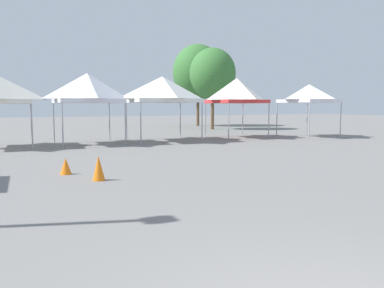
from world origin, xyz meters
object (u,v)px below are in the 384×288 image
canopy_tent_center (162,89)px  canopy_tent_right_of_center (237,91)px  traffic_cone_near_barrier (99,168)px  tree_behind_tents_left (198,72)px  canopy_tent_behind_center (87,88)px  traffic_cone_lot_center (66,166)px  tree_behind_tents_center (213,74)px  canopy_tent_behind_left (309,94)px

canopy_tent_center → canopy_tent_right_of_center: canopy_tent_right_of_center is taller
traffic_cone_near_barrier → tree_behind_tents_left: bearing=58.0°
canopy_tent_center → canopy_tent_right_of_center: size_ratio=1.02×
canopy_tent_behind_center → traffic_cone_near_barrier: (-1.54, -9.73, -2.50)m
canopy_tent_right_of_center → tree_behind_tents_left: 14.25m
canopy_tent_right_of_center → traffic_cone_lot_center: 14.28m
canopy_tent_right_of_center → tree_behind_tents_center: (2.67, 7.88, 1.74)m
canopy_tent_behind_center → traffic_cone_lot_center: (-2.19, -8.46, -2.59)m
canopy_tent_center → canopy_tent_behind_left: 9.31m
canopy_tent_right_of_center → traffic_cone_near_barrier: bearing=-136.7°
canopy_tent_right_of_center → tree_behind_tents_center: size_ratio=0.54×
tree_behind_tents_center → traffic_cone_near_barrier: (-13.13, -17.73, -4.27)m
canopy_tent_center → tree_behind_tents_center: tree_behind_tents_center is taller
tree_behind_tents_left → canopy_tent_right_of_center: bearing=-107.0°
tree_behind_tents_left → traffic_cone_lot_center: tree_behind_tents_left is taller
canopy_tent_center → tree_behind_tents_left: 16.52m
canopy_tent_center → canopy_tent_right_of_center: 4.92m
canopy_tent_behind_left → traffic_cone_near_barrier: (-14.74, -8.27, -2.38)m
tree_behind_tents_center → tree_behind_tents_left: bearing=75.5°
tree_behind_tents_center → traffic_cone_near_barrier: 22.47m
traffic_cone_near_barrier → tree_behind_tents_center: bearing=53.5°
canopy_tent_right_of_center → canopy_tent_behind_left: bearing=-20.3°
canopy_tent_center → tree_behind_tents_left: size_ratio=0.47×
canopy_tent_center → canopy_tent_right_of_center: bearing=2.1°
canopy_tent_behind_left → tree_behind_tents_center: 9.78m
canopy_tent_right_of_center → tree_behind_tents_center: 8.50m
canopy_tent_behind_left → tree_behind_tents_center: tree_behind_tents_center is taller
canopy_tent_behind_left → tree_behind_tents_center: size_ratio=0.49×
traffic_cone_lot_center → canopy_tent_center: bearing=53.6°
tree_behind_tents_center → traffic_cone_lot_center: size_ratio=14.59×
tree_behind_tents_left → canopy_tent_behind_center: bearing=-133.9°
canopy_tent_behind_center → traffic_cone_lot_center: canopy_tent_behind_center is taller
traffic_cone_near_barrier → canopy_tent_behind_center: bearing=81.0°
traffic_cone_lot_center → traffic_cone_near_barrier: bearing=-62.9°
tree_behind_tents_left → tree_behind_tents_center: tree_behind_tents_left is taller
canopy_tent_behind_center → tree_behind_tents_left: bearing=46.1°
canopy_tent_behind_center → canopy_tent_behind_left: canopy_tent_behind_center is taller
canopy_tent_center → traffic_cone_lot_center: (-6.20, -8.39, -2.60)m
canopy_tent_center → tree_behind_tents_left: bearing=56.5°
canopy_tent_center → tree_behind_tents_left: (9.03, 13.62, 2.38)m
tree_behind_tents_left → tree_behind_tents_center: size_ratio=1.18×
canopy_tent_right_of_center → canopy_tent_behind_left: canopy_tent_right_of_center is taller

